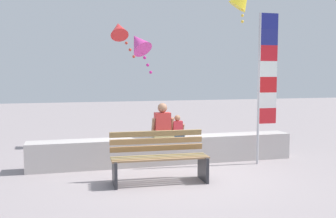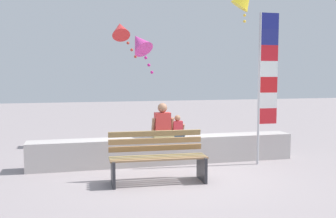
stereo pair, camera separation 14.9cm
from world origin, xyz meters
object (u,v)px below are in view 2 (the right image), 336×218
at_px(flag_banner, 266,76).
at_px(kite_magenta, 140,43).
at_px(person_adult, 162,124).
at_px(person_child, 177,128).
at_px(kite_red, 121,30).
at_px(park_bench, 158,158).

bearing_deg(flag_banner, kite_magenta, 138.42).
bearing_deg(kite_magenta, person_adult, -81.14).
distance_m(person_child, kite_red, 3.55).
bearing_deg(park_bench, kite_red, 92.10).
xyz_separation_m(person_adult, flag_banner, (2.08, -0.58, 1.01)).
xyz_separation_m(person_child, flag_banner, (1.75, -0.58, 1.11)).
distance_m(flag_banner, kite_red, 4.26).
xyz_separation_m(person_adult, person_child, (0.33, 0.00, -0.10)).
relative_size(park_bench, kite_red, 1.59).
height_order(park_bench, flag_banner, flag_banner).
xyz_separation_m(park_bench, flag_banner, (2.50, 0.81, 1.44)).
height_order(person_adult, kite_red, kite_red).
relative_size(person_child, flag_banner, 0.15).
xyz_separation_m(park_bench, kite_red, (-0.14, 3.91, 2.67)).
relative_size(park_bench, person_child, 3.74).
height_order(park_bench, kite_red, kite_red).
distance_m(park_bench, kite_magenta, 3.64).
relative_size(person_adult, kite_red, 0.67).
bearing_deg(person_child, person_adult, -179.94).
bearing_deg(park_bench, person_child, 61.79).
height_order(park_bench, person_adult, person_adult).
distance_m(person_adult, kite_magenta, 2.34).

